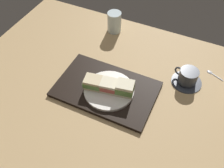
# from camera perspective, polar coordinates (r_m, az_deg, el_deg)

# --- Properties ---
(ground_plane) EXTENTS (1.40, 1.00, 0.03)m
(ground_plane) POSITION_cam_1_polar(r_m,az_deg,el_deg) (1.09, 0.62, -2.30)
(ground_plane) COLOR tan
(serving_tray) EXTENTS (0.43, 0.27, 0.02)m
(serving_tray) POSITION_cam_1_polar(r_m,az_deg,el_deg) (1.08, -1.36, -1.15)
(serving_tray) COLOR black
(serving_tray) RESTS_ON ground_plane
(sandwich_plate) EXTENTS (0.21, 0.21, 0.01)m
(sandwich_plate) POSITION_cam_1_polar(r_m,az_deg,el_deg) (1.06, -0.70, -1.42)
(sandwich_plate) COLOR white
(sandwich_plate) RESTS_ON serving_tray
(sandwich_near) EXTENTS (0.08, 0.07, 0.05)m
(sandwich_near) POSITION_cam_1_polar(r_m,az_deg,el_deg) (1.05, -4.32, 0.36)
(sandwich_near) COLOR beige
(sandwich_near) RESTS_ON sandwich_plate
(sandwich_middle) EXTENTS (0.08, 0.07, 0.05)m
(sandwich_middle) POSITION_cam_1_polar(r_m,az_deg,el_deg) (1.04, -0.72, -0.39)
(sandwich_middle) COLOR #EFE5C1
(sandwich_middle) RESTS_ON sandwich_plate
(sandwich_far) EXTENTS (0.08, 0.07, 0.06)m
(sandwich_far) POSITION_cam_1_polar(r_m,az_deg,el_deg) (1.02, 2.98, -0.97)
(sandwich_far) COLOR #EFE5C1
(sandwich_far) RESTS_ON sandwich_plate
(coffee_cup) EXTENTS (0.13, 0.13, 0.07)m
(coffee_cup) POSITION_cam_1_polar(r_m,az_deg,el_deg) (1.14, 16.81, 1.48)
(coffee_cup) COLOR #333842
(coffee_cup) RESTS_ON ground_plane
(drinking_glass) EXTENTS (0.07, 0.07, 0.11)m
(drinking_glass) POSITION_cam_1_polar(r_m,az_deg,el_deg) (1.35, 0.53, 13.90)
(drinking_glass) COLOR silver
(drinking_glass) RESTS_ON ground_plane
(teaspoon) EXTENTS (0.08, 0.05, 0.01)m
(teaspoon) POSITION_cam_1_polar(r_m,az_deg,el_deg) (1.24, 21.73, 2.35)
(teaspoon) COLOR silver
(teaspoon) RESTS_ON ground_plane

